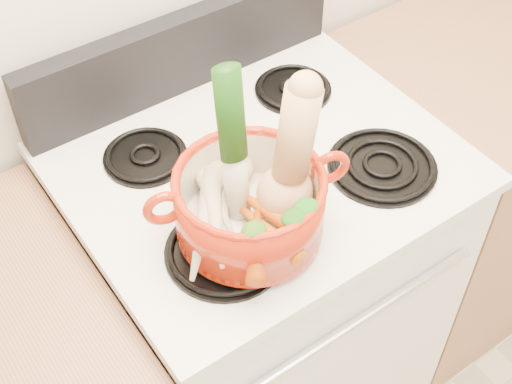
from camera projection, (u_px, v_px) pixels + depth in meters
stove_body at (259, 296)px, 1.82m from camera, size 0.76×0.65×0.92m
cooktop at (260, 165)px, 1.47m from camera, size 0.78×0.67×0.03m
control_backsplash at (182, 52)px, 1.56m from camera, size 0.76×0.05×0.18m
oven_handle at (359, 322)px, 1.40m from camera, size 0.60×0.02×0.02m
burner_front_left at (225, 250)px, 1.29m from camera, size 0.22×0.22×0.02m
burner_front_right at (382, 165)px, 1.44m from camera, size 0.22×0.22×0.02m
burner_back_left at (145, 155)px, 1.46m from camera, size 0.17×0.17×0.02m
burner_back_right at (293, 88)px, 1.61m from camera, size 0.17×0.17×0.02m
dutch_oven at (250, 205)px, 1.27m from camera, size 0.33×0.33×0.13m
pot_handle_left at (164, 208)px, 1.20m from camera, size 0.08×0.04×0.07m
pot_handle_right at (330, 167)px, 1.27m from camera, size 0.08×0.04×0.07m
squash at (295, 152)px, 1.22m from camera, size 0.17×0.14×0.29m
leek at (235, 145)px, 1.19m from camera, size 0.06×0.09×0.33m
ginger at (233, 173)px, 1.34m from camera, size 0.09×0.06×0.05m
parsnip_0 at (222, 214)px, 1.28m from camera, size 0.13×0.21×0.06m
parsnip_1 at (204, 222)px, 1.24m from camera, size 0.19×0.20×0.07m
parsnip_2 at (216, 200)px, 1.28m from camera, size 0.07×0.18×0.05m
parsnip_3 at (216, 222)px, 1.23m from camera, size 0.11×0.18×0.05m
carrot_0 at (265, 230)px, 1.25m from camera, size 0.06×0.18×0.05m
carrot_1 at (257, 243)px, 1.22m from camera, size 0.12×0.15×0.05m
carrot_2 at (266, 212)px, 1.26m from camera, size 0.09×0.19×0.05m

